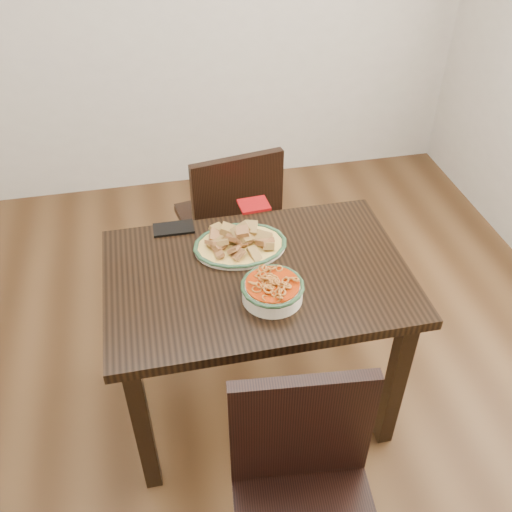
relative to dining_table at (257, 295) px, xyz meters
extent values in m
plane|color=#3C2513|center=(-0.06, 0.14, -0.64)|extent=(3.50, 3.50, 0.00)
cube|color=black|center=(0.00, 0.00, 0.09)|extent=(1.10, 0.73, 0.04)
cube|color=black|center=(-0.47, -0.29, -0.28)|extent=(0.06, 0.06, 0.71)
cube|color=black|center=(0.47, -0.29, -0.28)|extent=(0.06, 0.06, 0.71)
cube|color=black|center=(-0.47, 0.29, -0.28)|extent=(0.06, 0.06, 0.71)
cube|color=black|center=(0.47, 0.29, -0.28)|extent=(0.06, 0.06, 0.71)
cube|color=black|center=(0.00, 0.77, -0.21)|extent=(0.48, 0.48, 0.04)
cube|color=black|center=(0.14, 0.97, -0.43)|extent=(0.04, 0.04, 0.41)
cube|color=black|center=(-0.19, 0.91, -0.43)|extent=(0.04, 0.04, 0.41)
cube|color=black|center=(0.20, 0.63, -0.43)|extent=(0.04, 0.04, 0.41)
cube|color=black|center=(-0.13, 0.57, -0.43)|extent=(0.04, 0.04, 0.41)
cube|color=black|center=(0.04, 0.58, 0.03)|extent=(0.42, 0.11, 0.44)
cube|color=black|center=(0.17, -0.64, -0.43)|extent=(0.04, 0.04, 0.41)
cube|color=black|center=(0.00, -0.61, 0.03)|extent=(0.42, 0.08, 0.44)
ellipsoid|color=beige|center=(-0.03, 0.15, 0.12)|extent=(0.35, 0.26, 0.02)
ellipsoid|color=gold|center=(-0.03, 0.15, 0.12)|extent=(0.33, 0.25, 0.01)
torus|color=#1C3E25|center=(-0.03, 0.15, 0.13)|extent=(0.27, 0.27, 0.01)
cylinder|color=white|center=(0.02, -0.14, 0.14)|extent=(0.21, 0.21, 0.06)
torus|color=#19381E|center=(0.02, -0.14, 0.17)|extent=(0.22, 0.22, 0.02)
cylinder|color=#9C2907|center=(0.02, -0.14, 0.17)|extent=(0.18, 0.18, 0.01)
cube|color=black|center=(-0.27, 0.32, 0.12)|extent=(0.16, 0.09, 0.01)
cube|color=#970B0C|center=(0.07, 0.41, 0.12)|extent=(0.13, 0.11, 0.01)
camera|label=1|loc=(-0.32, -1.51, 1.47)|focal=40.00mm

